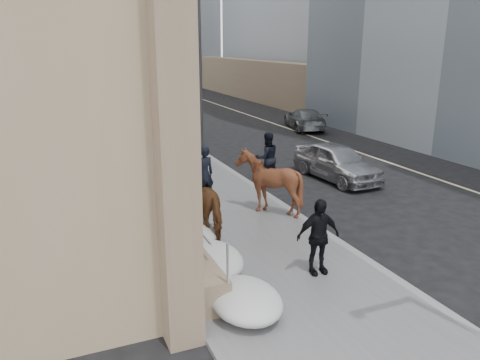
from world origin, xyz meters
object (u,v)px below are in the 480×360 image
at_px(mounted_horse_left, 209,199).
at_px(car_grey, 305,119).
at_px(mounted_horse_right, 268,179).
at_px(pedestrian, 318,236).
at_px(car_silver, 337,162).

xyz_separation_m(mounted_horse_left, car_grey, (12.08, 15.04, -0.49)).
distance_m(mounted_horse_left, mounted_horse_right, 2.66).
xyz_separation_m(mounted_horse_right, car_grey, (9.62, 14.04, -0.58)).
bearing_deg(mounted_horse_left, pedestrian, 108.50).
height_order(car_silver, car_grey, car_silver).
relative_size(mounted_horse_left, mounted_horse_right, 0.98).
relative_size(mounted_horse_left, pedestrian, 1.38).
relative_size(mounted_horse_left, car_silver, 0.59).
height_order(mounted_horse_left, car_silver, mounted_horse_left).
height_order(mounted_horse_right, car_grey, mounted_horse_right).
distance_m(mounted_horse_right, pedestrian, 4.51).
relative_size(mounted_horse_right, pedestrian, 1.40).
height_order(mounted_horse_left, pedestrian, mounted_horse_left).
bearing_deg(car_silver, pedestrian, -130.79).
relative_size(mounted_horse_right, car_silver, 0.60).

